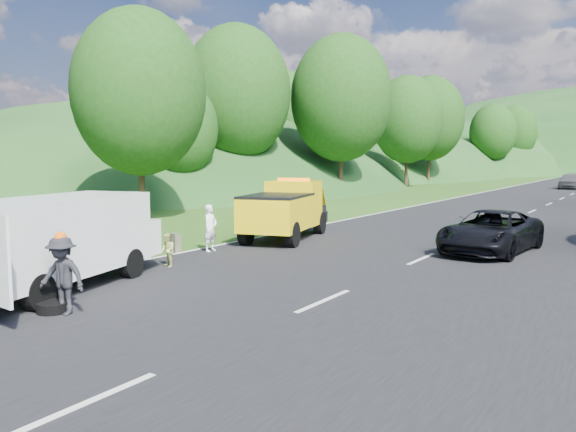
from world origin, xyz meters
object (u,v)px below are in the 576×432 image
Objects in this scene: white_van at (60,237)px; worker at (64,315)px; tow_truck at (286,210)px; child at (168,267)px; suitcase at (175,243)px; passing_suv at (490,253)px; woman at (211,252)px; spare_tire at (54,313)px.

white_van reaches higher than worker.
worker is (2.05, -11.00, -1.12)m from tow_truck.
white_van reaches higher than child.
suitcase is at bearing 155.36° from child.
white_van is 13.05m from passing_suv.
passing_suv is at bearing 52.15° from worker.
worker is 2.47× the size of suitcase.
tow_truck is 6.52m from child.
worker is at bearing -43.07° from child.
woman is at bearing 131.13° from child.
suitcase is (-1.59, 1.92, 0.31)m from child.
worker reaches higher than spare_tire.
child is at bearing 71.47° from white_van.
child is 4.92m from worker.
tow_truck is 3.63× the size of worker.
worker is at bearing -0.29° from spare_tire.
white_van is at bearing -74.84° from suitcase.
tow_truck is 3.93m from woman.
spare_tire is (1.72, -11.00, -1.12)m from tow_truck.
passing_suv is (5.52, 12.16, 0.00)m from spare_tire.
tow_truck is 8.96× the size of suitcase.
child is at bearing -127.80° from passing_suv.
worker is (1.79, -4.58, 0.00)m from child.
woman reaches higher than passing_suv.
tow_truck is 11.19m from spare_tire.
passing_suv is at bearing -61.09° from woman.
white_van reaches higher than woman.
worker is (2.54, -7.27, 0.00)m from woman.
white_van is 2.46m from spare_tire.
child is 2.51m from suitcase.
tow_truck reaches higher than woman.
suitcase is 10.28m from passing_suv.
woman is 0.99× the size of worker.
spare_tire is (-0.32, 0.00, 0.00)m from worker.
worker reaches higher than suitcase.
spare_tire is (1.47, -4.58, 0.00)m from child.
tow_truck reaches higher than suitcase.
woman is 2.78m from child.
tow_truck is at bearing 117.88° from child.
worker is at bearing -49.03° from white_van.
tow_truck is at bearing -10.90° from woman.
worker is 0.32m from spare_tire.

